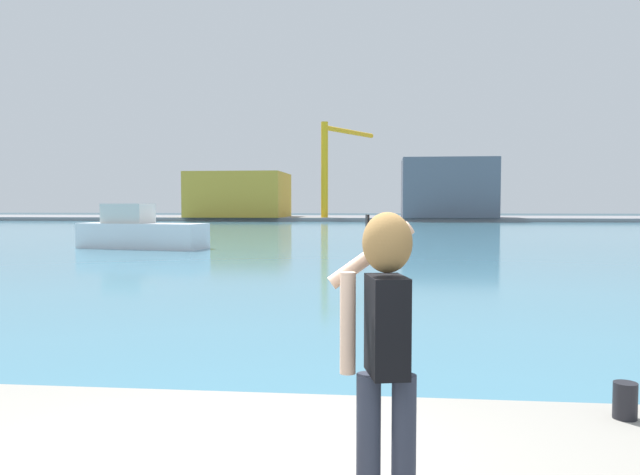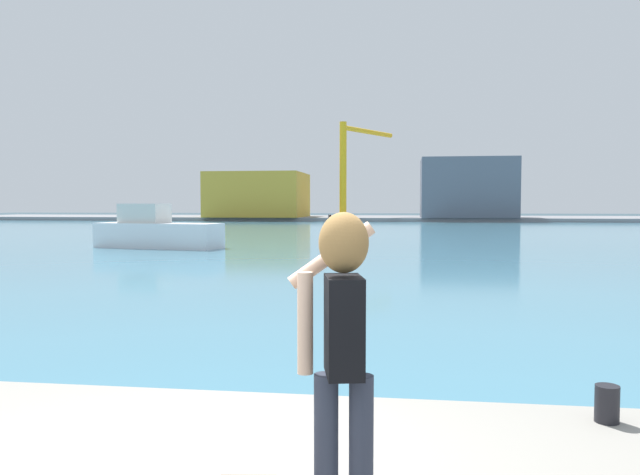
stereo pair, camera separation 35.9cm
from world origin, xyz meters
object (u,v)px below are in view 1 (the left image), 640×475
person_photographer (385,331)px  boat_moored (140,232)px  warehouse_left (240,195)px  warehouse_right (448,188)px  port_crane (333,157)px  harbor_bollard (625,401)px

person_photographer → boat_moored: 32.44m
boat_moored → person_photographer: bearing=-53.8°
boat_moored → warehouse_left: bearing=109.6°
warehouse_left → warehouse_right: bearing=-2.4°
warehouse_left → port_crane: port_crane is taller
warehouse_left → port_crane: bearing=-6.7°
harbor_bollard → warehouse_right: 85.14m
person_photographer → warehouse_right: (9.18, 86.55, 2.97)m
person_photographer → warehouse_right: size_ratio=0.13×
harbor_bollard → warehouse_right: (7.18, 84.74, 3.88)m
warehouse_right → harbor_bollard: bearing=-94.8°
warehouse_right → port_crane: port_crane is taller
person_photographer → warehouse_left: size_ratio=0.13×
boat_moored → port_crane: bearing=95.5°
boat_moored → port_crane: port_crane is taller
person_photographer → warehouse_right: bearing=-18.1°
person_photographer → harbor_bollard: bearing=-59.9°
person_photographer → warehouse_left: bearing=1.8°
warehouse_left → warehouse_right: 30.90m
harbor_bollard → warehouse_left: 89.30m
harbor_bollard → boat_moored: 31.72m
warehouse_left → harbor_bollard: bearing=-74.6°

